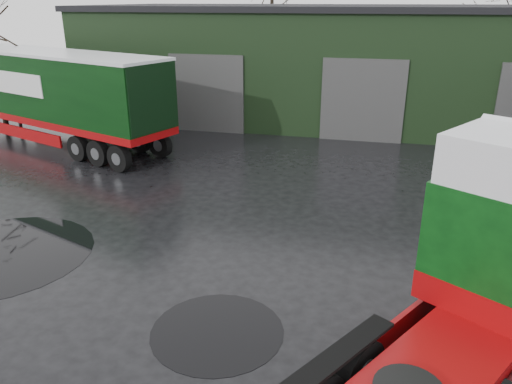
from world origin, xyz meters
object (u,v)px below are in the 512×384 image
trailer_left (48,98)px  tree_back_a (272,24)px  warehouse (369,62)px  hero_tractor (470,284)px  tree_back_b (486,41)px

trailer_left → tree_back_a: size_ratio=1.51×
tree_back_a → warehouse: bearing=-51.3°
hero_tractor → tree_back_b: 33.49m
hero_tractor → trailer_left: (-17.12, 13.00, -0.01)m
trailer_left → tree_back_b: size_ratio=1.91×
hero_tractor → tree_back_a: 34.72m
trailer_left → tree_back_b: (22.62, 20.00, 1.53)m
warehouse → tree_back_b: size_ratio=4.32×
warehouse → trailer_left: 17.74m
warehouse → trailer_left: size_ratio=2.26×
warehouse → hero_tractor: bearing=-83.8°
tree_back_a → hero_tractor: bearing=-72.3°
hero_tractor → trailer_left: size_ratio=0.50×
tree_back_a → tree_back_b: bearing=0.0°
warehouse → trailer_left: warehouse is taller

